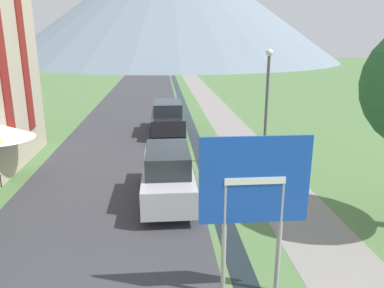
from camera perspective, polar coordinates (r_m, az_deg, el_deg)
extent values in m
plane|color=#517542|center=(23.31, -3.26, 2.89)|extent=(160.00, 160.00, 0.00)
cube|color=#38383D|center=(33.18, -8.10, 6.65)|extent=(6.40, 60.00, 0.01)
cube|color=gray|center=(33.38, 2.48, 6.85)|extent=(2.20, 60.00, 0.01)
cube|color=black|center=(33.17, -1.67, 6.79)|extent=(0.60, 60.00, 0.00)
cone|color=slate|center=(93.92, -3.22, 20.93)|extent=(77.32, 77.32, 27.15)
cube|color=maroon|center=(15.83, -27.21, 13.59)|extent=(0.06, 0.70, 7.59)
cube|color=maroon|center=(18.00, -24.43, 13.99)|extent=(0.06, 0.70, 7.59)
cylinder|color=#9E9EA3|center=(7.82, 4.89, -14.22)|extent=(0.10, 0.10, 2.61)
cylinder|color=#9E9EA3|center=(8.07, 13.17, -13.57)|extent=(0.10, 0.10, 2.61)
cube|color=#1947B7|center=(7.37, 9.56, -5.49)|extent=(2.19, 0.05, 1.78)
cube|color=white|center=(7.34, 9.62, -5.58)|extent=(1.20, 0.02, 0.14)
cube|color=#B2B2B7|center=(12.50, -3.71, -5.25)|extent=(1.62, 4.47, 0.84)
cube|color=#23282D|center=(12.04, -3.75, -2.26)|extent=(1.37, 2.46, 0.68)
cylinder|color=black|center=(13.96, -6.96, -4.89)|extent=(0.18, 0.60, 0.60)
cylinder|color=black|center=(13.98, -0.64, -4.74)|extent=(0.18, 0.60, 0.60)
cylinder|color=black|center=(11.41, -7.44, -9.80)|extent=(0.18, 0.60, 0.60)
cylinder|color=black|center=(11.43, 0.38, -9.61)|extent=(0.18, 0.60, 0.60)
cube|color=black|center=(21.32, -3.73, 3.64)|extent=(1.79, 4.52, 0.84)
cube|color=#23282D|center=(20.95, -3.76, 5.54)|extent=(1.52, 2.49, 0.68)
cylinder|color=black|center=(22.78, -5.94, 3.30)|extent=(0.18, 0.60, 0.60)
cylinder|color=black|center=(22.80, -1.64, 3.39)|extent=(0.18, 0.60, 0.60)
cylinder|color=black|center=(20.05, -6.07, 1.57)|extent=(0.18, 0.60, 0.60)
cylinder|color=black|center=(20.08, -1.19, 1.68)|extent=(0.18, 0.60, 0.60)
cylinder|color=black|center=(15.21, -27.11, -5.12)|extent=(0.03, 0.03, 0.45)
cylinder|color=#B7B2A8|center=(15.68, -26.91, -1.49)|extent=(0.06, 0.06, 2.01)
cylinder|color=#515156|center=(15.41, 11.22, 4.56)|extent=(0.12, 0.12, 4.56)
sphere|color=silver|center=(15.13, 11.72, 13.49)|extent=(0.28, 0.28, 0.28)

